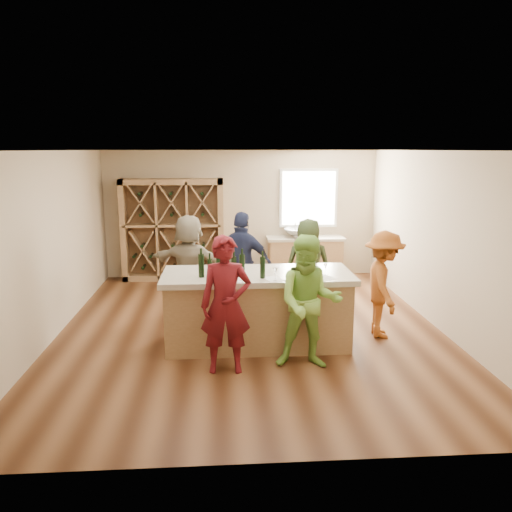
{
  "coord_description": "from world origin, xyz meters",
  "views": [
    {
      "loc": [
        -0.44,
        -7.55,
        2.82
      ],
      "look_at": [
        0.1,
        0.2,
        1.15
      ],
      "focal_mm": 35.0,
      "sensor_mm": 36.0,
      "label": 1
    }
  ],
  "objects": [
    {
      "name": "window_frame",
      "position": [
        1.5,
        3.47,
        1.75
      ],
      "size": [
        1.3,
        0.06,
        1.3
      ],
      "primitive_type": "cube",
      "color": "white",
      "rests_on": "wall_back"
    },
    {
      "name": "back_counter_base",
      "position": [
        1.4,
        3.2,
        0.43
      ],
      "size": [
        1.6,
        0.58,
        0.86
      ],
      "primitive_type": "cube",
      "color": "#987248",
      "rests_on": "floor"
    },
    {
      "name": "floor",
      "position": [
        0.0,
        0.0,
        -0.05
      ],
      "size": [
        6.0,
        7.0,
        0.1
      ],
      "primitive_type": "cube",
      "color": "#58331C",
      "rests_on": "ground"
    },
    {
      "name": "tasting_counter_top",
      "position": [
        0.06,
        -0.62,
        1.04
      ],
      "size": [
        2.72,
        1.12,
        0.08
      ],
      "primitive_type": "cube",
      "color": "#B2A891",
      "rests_on": "tasting_counter_base"
    },
    {
      "name": "person_near_left",
      "position": [
        -0.4,
        -1.5,
        0.89
      ],
      "size": [
        0.65,
        0.48,
        1.78
      ],
      "primitive_type": "imported",
      "rotation": [
        0.0,
        0.0,
        -0.01
      ],
      "color": "#590F14",
      "rests_on": "floor"
    },
    {
      "name": "wine_glass_a",
      "position": [
        -0.19,
        -1.05,
        1.17
      ],
      "size": [
        0.08,
        0.08,
        0.18
      ],
      "primitive_type": "cone",
      "rotation": [
        0.0,
        0.0,
        0.21
      ],
      "color": "white",
      "rests_on": "tasting_counter_top"
    },
    {
      "name": "wall_front",
      "position": [
        0.0,
        -3.55,
        1.4
      ],
      "size": [
        6.0,
        0.1,
        2.8
      ],
      "primitive_type": "cube",
      "color": "tan",
      "rests_on": "ground"
    },
    {
      "name": "wine_bottle_e",
      "position": [
        -0.16,
        -0.8,
        1.24
      ],
      "size": [
        0.08,
        0.08,
        0.31
      ],
      "primitive_type": "cylinder",
      "rotation": [
        0.0,
        0.0,
        -0.03
      ],
      "color": "black",
      "rests_on": "tasting_counter_top"
    },
    {
      "name": "wine_bottle_b",
      "position": [
        -0.61,
        -0.89,
        1.22
      ],
      "size": [
        0.07,
        0.07,
        0.27
      ],
      "primitive_type": "cylinder",
      "rotation": [
        0.0,
        0.0,
        0.03
      ],
      "color": "black",
      "rests_on": "tasting_counter_top"
    },
    {
      "name": "person_server",
      "position": [
        1.99,
        -0.42,
        0.82
      ],
      "size": [
        0.61,
        1.1,
        1.63
      ],
      "primitive_type": "imported",
      "rotation": [
        0.0,
        0.0,
        1.45
      ],
      "color": "#994C19",
      "rests_on": "floor"
    },
    {
      "name": "tasting_menu_a",
      "position": [
        -0.26,
        -1.0,
        1.08
      ],
      "size": [
        0.25,
        0.31,
        0.0
      ],
      "primitive_type": "cube",
      "rotation": [
        0.0,
        0.0,
        -0.19
      ],
      "color": "white",
      "rests_on": "tasting_counter_top"
    },
    {
      "name": "wall_right",
      "position": [
        3.05,
        0.0,
        1.4
      ],
      "size": [
        0.1,
        7.0,
        2.8
      ],
      "primitive_type": "cube",
      "color": "tan",
      "rests_on": "ground"
    },
    {
      "name": "window_pane",
      "position": [
        1.5,
        3.44,
        1.75
      ],
      "size": [
        1.18,
        0.01,
        1.18
      ],
      "primitive_type": "cube",
      "color": "white",
      "rests_on": "wall_back"
    },
    {
      "name": "wine_glass_c",
      "position": [
        0.73,
        -1.09,
        1.18
      ],
      "size": [
        0.09,
        0.09,
        0.2
      ],
      "primitive_type": "cone",
      "rotation": [
        0.0,
        0.0,
        -0.2
      ],
      "color": "white",
      "rests_on": "tasting_counter_top"
    },
    {
      "name": "person_far_right",
      "position": [
        1.05,
        0.81,
        0.83
      ],
      "size": [
        0.82,
        0.54,
        1.66
      ],
      "primitive_type": "imported",
      "rotation": [
        0.0,
        0.0,
        3.13
      ],
      "color": "#263319",
      "rests_on": "floor"
    },
    {
      "name": "wine_bottle_c",
      "position": [
        -0.49,
        -0.7,
        1.23
      ],
      "size": [
        0.08,
        0.08,
        0.31
      ],
      "primitive_type": "cylinder",
      "rotation": [
        0.0,
        0.0,
        0.01
      ],
      "color": "black",
      "rests_on": "tasting_counter_top"
    },
    {
      "name": "wine_glass_b",
      "position": [
        0.27,
        -1.09,
        1.16
      ],
      "size": [
        0.07,
        0.07,
        0.17
      ],
      "primitive_type": "cone",
      "rotation": [
        0.0,
        0.0,
        -0.21
      ],
      "color": "white",
      "rests_on": "tasting_counter_top"
    },
    {
      "name": "wine_glass_e",
      "position": [
        1.0,
        -0.85,
        1.16
      ],
      "size": [
        0.08,
        0.08,
        0.16
      ],
      "primitive_type": "cone",
      "rotation": [
        0.0,
        0.0,
        0.37
      ],
      "color": "white",
      "rests_on": "tasting_counter_top"
    },
    {
      "name": "tasting_counter_base",
      "position": [
        0.06,
        -0.62,
        0.5
      ],
      "size": [
        2.6,
        1.0,
        1.0
      ],
      "primitive_type": "cube",
      "color": "#987248",
      "rests_on": "floor"
    },
    {
      "name": "tasting_menu_c",
      "position": [
        0.97,
        -0.95,
        1.08
      ],
      "size": [
        0.33,
        0.37,
        0.0
      ],
      "primitive_type": "cube",
      "rotation": [
        0.0,
        0.0,
        0.4
      ],
      "color": "white",
      "rests_on": "tasting_counter_top"
    },
    {
      "name": "wall_back",
      "position": [
        0.0,
        3.55,
        1.4
      ],
      "size": [
        6.0,
        0.1,
        2.8
      ],
      "primitive_type": "cube",
      "color": "tan",
      "rests_on": "ground"
    },
    {
      "name": "person_near_right",
      "position": [
        0.67,
        -1.45,
        0.88
      ],
      "size": [
        0.9,
        0.56,
        1.76
      ],
      "primitive_type": "imported",
      "rotation": [
        0.0,
        0.0,
        -0.11
      ],
      "color": "#8CC64C",
      "rests_on": "floor"
    },
    {
      "name": "back_counter_top",
      "position": [
        1.4,
        3.2,
        0.89
      ],
      "size": [
        1.7,
        0.62,
        0.06
      ],
      "primitive_type": "cube",
      "color": "#B2A891",
      "rests_on": "back_counter_base"
    },
    {
      "name": "wine_bottle_a",
      "position": [
        -0.73,
        -0.81,
        1.24
      ],
      "size": [
        0.09,
        0.09,
        0.33
      ],
      "primitive_type": "cylinder",
      "rotation": [
        0.0,
        0.0,
        0.19
      ],
      "color": "black",
      "rests_on": "tasting_counter_top"
    },
    {
      "name": "person_far_left",
      "position": [
        -1.0,
        0.9,
        0.87
      ],
      "size": [
        1.71,
        1.16,
        1.74
      ],
      "primitive_type": "imported",
      "rotation": [
        0.0,
        0.0,
        2.74
      ],
      "color": "gray",
      "rests_on": "floor"
    },
    {
      "name": "ceiling",
      "position": [
        0.0,
        0.0,
        2.85
      ],
      "size": [
        6.0,
        7.0,
        0.1
      ],
      "primitive_type": "cube",
      "color": "white",
      "rests_on": "ground"
    },
    {
      "name": "wine_bottle_f",
      "position": [
        0.11,
        -0.92,
        1.23
      ],
      "size": [
        0.07,
        0.07,
        0.3
      ],
      "primitive_type": "cylinder",
      "color": "black",
      "rests_on": "tasting_counter_top"
    },
    {
      "name": "wine_bottle_d",
      "position": [
        -0.28,
        -0.89,
        1.23
      ],
      "size": [
        0.09,
        0.09,
        0.3
      ],
      "primitive_type": "cylinder",
      "rotation": [
        0.0,
        0.0,
        0.25
      ],
      "color": "black",
      "rests_on": "tasting_counter_top"
    },
    {
      "name": "sink",
      "position": [
        1.2,
        3.2,
        1.01
      ],
      "size": [
        0.54,
        0.54,
        0.19
      ],
      "primitive_type": "imported",
      "color": "silver",
      "rests_on": "back_counter_top"
    },
    {
      "name": "wall_left",
      "position": [
        -3.05,
        0.0,
        1.4
      ],
      "size": [
        0.1,
        7.0,
        2.8
      ],
      "primitive_type": "cube",
      "color": "tan",
      "rests_on": "ground"
    },
    {
      "name": "tasting_menu_b",
      "position": [
        0.26,
        -0.99,
        1.08
      ],
      "size": [
        0.31,
        0.36,
        0.0
      ],
      "primitive_type": "cube",
      "rotation": [
        0.0,
        0.0,
        0.37
      ],
      "color": "white",
      "rests_on": "tasting_counter_top"
    },
    {
      "name": "wine_rack",
      "position": [
        -1.5,
        3.27,
        1.1
      ],
      "size": [
        2.2,
        0.45,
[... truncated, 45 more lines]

